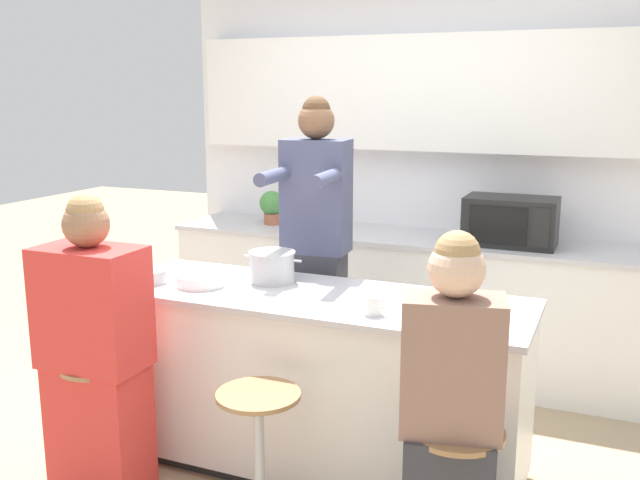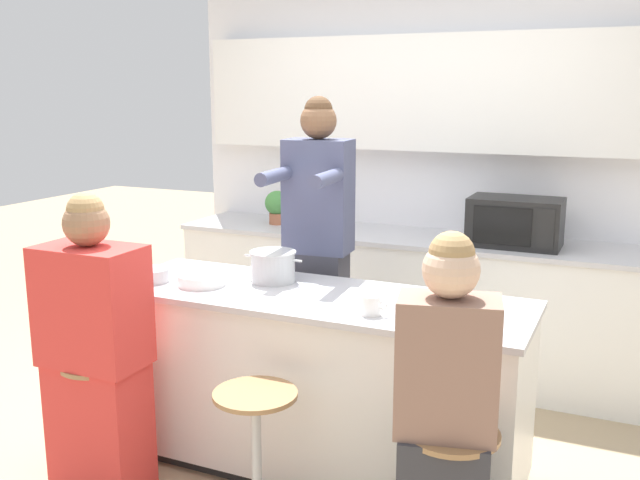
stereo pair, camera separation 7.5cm
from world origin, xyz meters
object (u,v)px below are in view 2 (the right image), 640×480
(kitchen_island, at_px, (314,381))
(microwave, at_px, (515,222))
(bar_stool_center, at_px, (256,459))
(person_cooking, at_px, (318,261))
(person_seated_near, at_px, (445,430))
(coffee_cup_near, at_px, (371,305))
(person_wrapped_blanket, at_px, (95,356))
(cooking_pot, at_px, (273,266))
(bar_stool_leftmost, at_px, (103,422))
(fruit_bowl, at_px, (151,275))
(potted_plant, at_px, (277,205))

(kitchen_island, bearing_deg, microwave, 63.55)
(bar_stool_center, bearing_deg, person_cooking, 101.26)
(person_seated_near, bearing_deg, person_cooking, 119.25)
(bar_stool_center, height_order, coffee_cup_near, coffee_cup_near)
(person_wrapped_blanket, distance_m, coffee_cup_near, 1.27)
(cooking_pot, bearing_deg, bar_stool_leftmost, -127.64)
(person_seated_near, bearing_deg, coffee_cup_near, 124.19)
(bar_stool_center, bearing_deg, person_wrapped_blanket, -178.48)
(person_cooking, distance_m, coffee_cup_near, 0.92)
(bar_stool_leftmost, height_order, coffee_cup_near, coffee_cup_near)
(person_wrapped_blanket, distance_m, fruit_bowl, 0.54)
(person_cooking, relative_size, person_seated_near, 1.32)
(kitchen_island, distance_m, fruit_bowl, 0.98)
(person_cooking, relative_size, fruit_bowl, 10.04)
(bar_stool_center, bearing_deg, potted_plant, 115.32)
(bar_stool_leftmost, distance_m, person_wrapped_blanket, 0.34)
(kitchen_island, bearing_deg, person_seated_near, -36.85)
(kitchen_island, height_order, microwave, microwave)
(bar_stool_leftmost, height_order, person_cooking, person_cooking)
(bar_stool_leftmost, bearing_deg, person_seated_near, -0.82)
(person_seated_near, xyz_separation_m, cooking_pot, (-1.08, 0.72, 0.33))
(person_cooking, xyz_separation_m, microwave, (0.92, 0.87, 0.14))
(fruit_bowl, relative_size, potted_plant, 0.76)
(kitchen_island, xyz_separation_m, coffee_cup_near, (0.36, -0.19, 0.49))
(bar_stool_leftmost, xyz_separation_m, bar_stool_center, (0.82, -0.00, 0.00))
(kitchen_island, distance_m, cooking_pot, 0.61)
(fruit_bowl, xyz_separation_m, coffee_cup_near, (1.21, -0.05, 0.01))
(bar_stool_center, bearing_deg, coffee_cup_near, 47.42)
(bar_stool_leftmost, xyz_separation_m, person_cooking, (0.60, 1.11, 0.59))
(kitchen_island, height_order, bar_stool_leftmost, kitchen_island)
(person_seated_near, distance_m, fruit_bowl, 1.74)
(bar_stool_center, xyz_separation_m, person_seated_near, (0.80, -0.02, 0.31))
(cooking_pot, bearing_deg, potted_plant, 116.93)
(potted_plant, bearing_deg, microwave, -1.48)
(bar_stool_leftmost, bearing_deg, fruit_bowl, 93.36)
(person_seated_near, height_order, microwave, person_seated_near)
(bar_stool_center, height_order, person_seated_near, person_seated_near)
(cooking_pot, distance_m, fruit_bowl, 0.62)
(kitchen_island, height_order, person_cooking, person_cooking)
(person_cooking, bearing_deg, person_seated_near, -52.83)
(person_wrapped_blanket, xyz_separation_m, cooking_pot, (0.53, 0.72, 0.31))
(person_wrapped_blanket, bearing_deg, microwave, 52.20)
(bar_stool_center, height_order, person_wrapped_blanket, person_wrapped_blanket)
(kitchen_island, xyz_separation_m, bar_stool_leftmost, (-0.82, -0.58, -0.12))
(cooking_pot, bearing_deg, coffee_cup_near, -25.69)
(bar_stool_center, distance_m, person_wrapped_blanket, 0.88)
(person_cooking, height_order, person_seated_near, person_cooking)
(bar_stool_leftmost, height_order, microwave, microwave)
(fruit_bowl, height_order, coffee_cup_near, coffee_cup_near)
(bar_stool_leftmost, bearing_deg, cooking_pot, 52.36)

